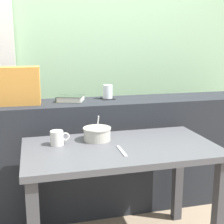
% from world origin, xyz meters
% --- Properties ---
extents(outdoor_backdrop, '(4.80, 0.08, 2.80)m').
position_xyz_m(outdoor_backdrop, '(0.00, 1.25, 1.40)').
color(outdoor_backdrop, '#9EC699').
rests_on(outdoor_backdrop, ground).
extents(dark_console_ledge, '(2.80, 0.38, 0.85)m').
position_xyz_m(dark_console_ledge, '(0.00, 0.55, 0.43)').
color(dark_console_ledge, '#23262B').
rests_on(dark_console_ledge, ground).
extents(breakfast_table, '(1.11, 0.62, 0.69)m').
position_xyz_m(breakfast_table, '(-0.02, -0.02, 0.57)').
color(breakfast_table, '#414145').
rests_on(breakfast_table, ground).
extents(coaster_square, '(0.10, 0.10, 0.00)m').
position_xyz_m(coaster_square, '(0.06, 0.61, 0.86)').
color(coaster_square, black).
rests_on(coaster_square, dark_console_ledge).
extents(juice_glass, '(0.07, 0.07, 0.10)m').
position_xyz_m(juice_glass, '(0.06, 0.61, 0.91)').
color(juice_glass, white).
rests_on(juice_glass, coaster_square).
extents(closed_book, '(0.22, 0.20, 0.04)m').
position_xyz_m(closed_book, '(-0.23, 0.59, 0.87)').
color(closed_book, '#334233').
rests_on(closed_book, dark_console_ledge).
extents(throw_pillow, '(0.33, 0.16, 0.26)m').
position_xyz_m(throw_pillow, '(-0.60, 0.55, 0.98)').
color(throw_pillow, '#D18938').
rests_on(throw_pillow, dark_console_ledge).
extents(soup_bowl, '(0.17, 0.17, 0.16)m').
position_xyz_m(soup_bowl, '(-0.12, 0.13, 0.73)').
color(soup_bowl, '#BCB7A8').
rests_on(soup_bowl, breakfast_table).
extents(fork_utensil, '(0.02, 0.17, 0.01)m').
position_xyz_m(fork_utensil, '(-0.04, -0.11, 0.69)').
color(fork_utensil, silver).
rests_on(fork_utensil, breakfast_table).
extents(ceramic_mug, '(0.11, 0.08, 0.08)m').
position_xyz_m(ceramic_mug, '(-0.37, 0.09, 0.73)').
color(ceramic_mug, silver).
rests_on(ceramic_mug, breakfast_table).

